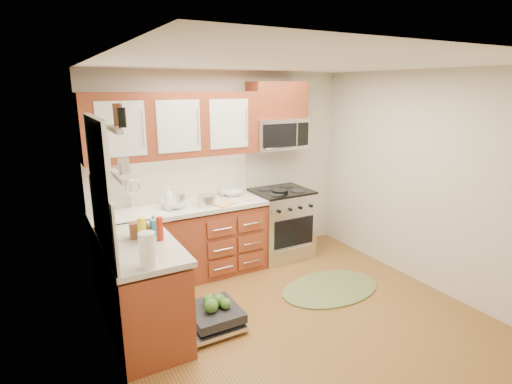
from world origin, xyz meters
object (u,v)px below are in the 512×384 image
range (281,223)px  cutting_board (225,204)px  dishwasher (210,318)px  sink (138,224)px  upper_cabinets (174,125)px  bowl_b (173,204)px  cup (224,192)px  rug (330,288)px  skillet (280,191)px  microwave (278,134)px  bowl_a (232,193)px  stock_pot (207,200)px  paper_towel_roll (148,250)px

range → cutting_board: bearing=-168.9°
cutting_board → dishwasher: bearing=-123.2°
sink → dishwasher: bearing=-70.8°
upper_cabinets → cutting_board: upper_cabinets is taller
bowl_b → cup: cup is taller
rug → skillet: size_ratio=5.68×
rug → upper_cabinets: bearing=138.0°
dishwasher → bowl_b: size_ratio=2.35×
microwave → cup: size_ratio=6.35×
range → bowl_a: 0.84m
sink → rug: sink is taller
bowl_a → cup: (-0.09, 0.05, 0.02)m
microwave → bowl_b: bearing=-175.5°
range → sink: 1.96m
sink → cup: 1.21m
upper_cabinets → rug: 2.64m
range → dishwasher: (-1.54, -1.13, -0.38)m
stock_pot → paper_towel_roll: bearing=-128.0°
sink → rug: size_ratio=0.50×
dishwasher → paper_towel_roll: 1.20m
bowl_b → sink: bearing=-178.5°
upper_cabinets → sink: 1.21m
microwave → stock_pot: size_ratio=3.49×
upper_cabinets → bowl_a: 1.18m
bowl_a → bowl_b: bowl_b is taller
range → dishwasher: 1.95m
microwave → sink: bearing=-176.1°
skillet → sink: bearing=177.0°
skillet → cup: size_ratio=1.83×
bowl_a → range: bearing=-14.2°
microwave → bowl_a: size_ratio=3.02×
microwave → paper_towel_roll: size_ratio=2.64×
upper_cabinets → microwave: 1.42m
microwave → bowl_a: microwave is taller
sink → upper_cabinets: bearing=16.4°
skillet → microwave: bearing=67.4°
dishwasher → cutting_board: (0.62, 0.95, 0.83)m
bowl_a → bowl_b: 0.86m
bowl_b → stock_pot: bearing=-15.5°
bowl_a → stock_pot: bearing=-149.3°
paper_towel_roll → cup: bearing=49.6°
bowl_b → upper_cabinets: bearing=54.0°
sink → stock_pot: (0.81, -0.10, 0.19)m
skillet → bowl_b: 1.42m
upper_cabinets → paper_towel_roll: bearing=-115.8°
stock_pot → cup: size_ratio=1.82×
cutting_board → bowl_b: 0.62m
microwave → bowl_b: 1.68m
cup → dishwasher: bearing=-120.3°
dishwasher → skillet: bearing=35.3°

